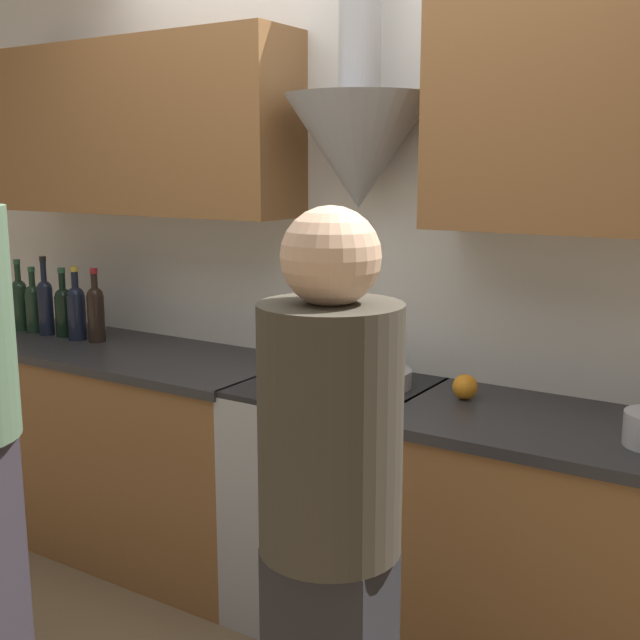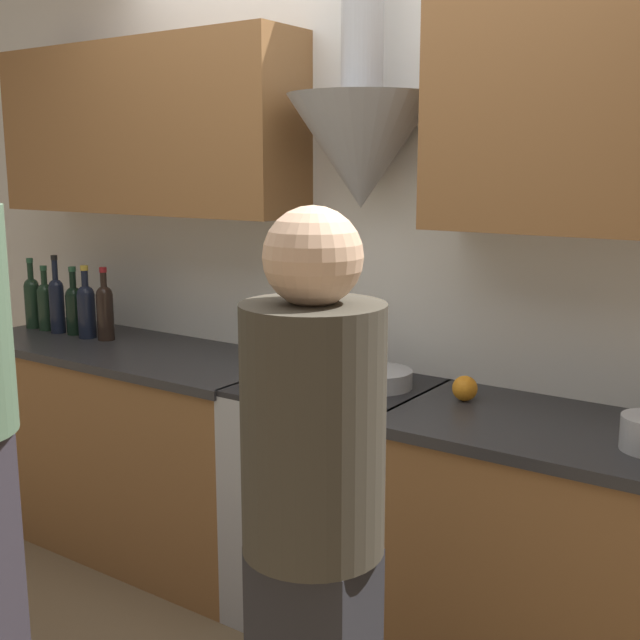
% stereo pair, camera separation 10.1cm
% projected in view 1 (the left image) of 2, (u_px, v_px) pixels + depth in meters
% --- Properties ---
extents(wall_back, '(8.40, 0.53, 2.60)m').
position_uv_depth(wall_back, '(349.00, 215.00, 3.01)').
color(wall_back, white).
rests_on(wall_back, ground_plane).
extents(counter_left, '(1.54, 0.62, 0.89)m').
position_uv_depth(counter_left, '(125.00, 447.00, 3.49)').
color(counter_left, brown).
rests_on(counter_left, ground_plane).
extents(counter_right, '(0.93, 0.62, 0.89)m').
position_uv_depth(counter_right, '(541.00, 555.00, 2.52)').
color(counter_right, brown).
rests_on(counter_right, ground_plane).
extents(stove_range, '(0.62, 0.60, 0.89)m').
position_uv_depth(stove_range, '(335.00, 500.00, 2.93)').
color(stove_range, '#A8AAAF').
rests_on(stove_range, ground_plane).
extents(wine_bottle_0, '(0.07, 0.07, 0.33)m').
position_uv_depth(wine_bottle_0, '(20.00, 302.00, 3.76)').
color(wine_bottle_0, black).
rests_on(wine_bottle_0, counter_left).
extents(wine_bottle_1, '(0.07, 0.07, 0.30)m').
position_uv_depth(wine_bottle_1, '(34.00, 306.00, 3.71)').
color(wine_bottle_1, black).
rests_on(wine_bottle_1, counter_left).
extents(wine_bottle_2, '(0.07, 0.07, 0.36)m').
position_uv_depth(wine_bottle_2, '(46.00, 304.00, 3.65)').
color(wine_bottle_2, black).
rests_on(wine_bottle_2, counter_left).
extents(wine_bottle_3, '(0.08, 0.08, 0.31)m').
position_uv_depth(wine_bottle_3, '(64.00, 309.00, 3.62)').
color(wine_bottle_3, black).
rests_on(wine_bottle_3, counter_left).
extents(wine_bottle_4, '(0.08, 0.08, 0.33)m').
position_uv_depth(wine_bottle_4, '(76.00, 310.00, 3.55)').
color(wine_bottle_4, black).
rests_on(wine_bottle_4, counter_left).
extents(wine_bottle_5, '(0.07, 0.07, 0.33)m').
position_uv_depth(wine_bottle_5, '(96.00, 311.00, 3.51)').
color(wine_bottle_5, black).
rests_on(wine_bottle_5, counter_left).
extents(stock_pot, '(0.25, 0.25, 0.14)m').
position_uv_depth(stock_pot, '(302.00, 361.00, 2.90)').
color(stock_pot, '#A8AAAF').
rests_on(stock_pot, stove_range).
extents(mixing_bowl, '(0.24, 0.24, 0.06)m').
position_uv_depth(mixing_bowl, '(378.00, 378.00, 2.81)').
color(mixing_bowl, '#A8AAAF').
rests_on(mixing_bowl, stove_range).
extents(orange_fruit, '(0.08, 0.08, 0.08)m').
position_uv_depth(orange_fruit, '(465.00, 387.00, 2.66)').
color(orange_fruit, orange).
rests_on(orange_fruit, counter_right).
extents(person_foreground_right, '(0.32, 0.32, 1.57)m').
position_uv_depth(person_foreground_right, '(330.00, 520.00, 1.79)').
color(person_foreground_right, '#28282D').
rests_on(person_foreground_right, ground_plane).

